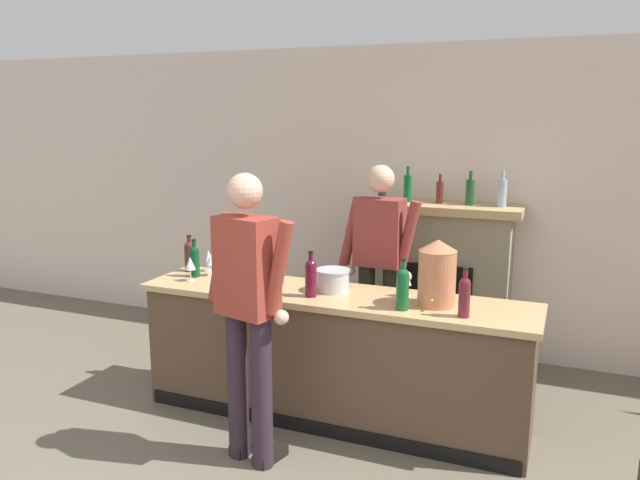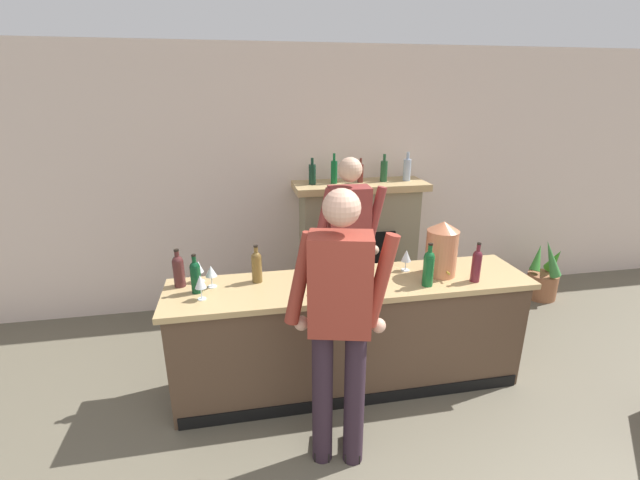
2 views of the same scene
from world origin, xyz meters
The scene contains 18 objects.
wall_back_panel centered at (0.00, 3.94, 1.38)m, with size 12.00×0.07×2.75m.
bar_counter centered at (-0.24, 2.30, 0.47)m, with size 2.79×0.63×0.93m.
fireplace_stone centered at (0.20, 3.68, 0.71)m, with size 1.39×0.52×1.71m.
potted_plant_corner centered at (2.36, 3.39, 0.26)m, with size 0.37×0.42×0.76m.
person_customer centered at (-0.51, 1.57, 1.01)m, with size 0.64×0.37×1.82m.
person_bartender centered at (-0.10, 2.93, 0.98)m, with size 0.66×0.31×1.77m.
copper_dispenser centered at (0.48, 2.30, 1.14)m, with size 0.25×0.29×0.44m.
ice_bucket_steel centered at (-0.26, 2.36, 1.00)m, with size 0.24×0.24×0.16m.
wine_bottle_burgundy_dark centered at (-1.51, 2.46, 1.06)m, with size 0.08×0.08×0.29m.
wine_bottle_port_short centered at (-0.94, 2.43, 1.06)m, with size 0.08×0.08×0.29m.
wine_bottle_rose_blush centered at (0.69, 2.13, 1.06)m, with size 0.07×0.07×0.31m.
wine_bottle_merlot_tall centered at (-0.35, 2.18, 1.07)m, with size 0.08×0.08×0.32m.
wine_bottle_chardonnay_pale centered at (0.30, 2.13, 1.08)m, with size 0.08×0.08×0.33m.
wine_bottle_cabernet_heavy centered at (-1.38, 2.33, 1.06)m, with size 0.07×0.07×0.29m.
wine_glass_front_right centered at (-1.38, 2.51, 1.04)m, with size 0.07×0.07×0.17m.
wine_glass_front_left centered at (-1.28, 2.40, 1.05)m, with size 0.08×0.08×0.17m.
wine_glass_near_bucket centered at (0.24, 2.42, 1.05)m, with size 0.08×0.08×0.18m.
wine_glass_mid_counter centered at (-1.34, 2.21, 1.06)m, with size 0.08×0.08×0.18m.
Camera 2 is at (-1.03, -0.57, 2.30)m, focal length 24.00 mm.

